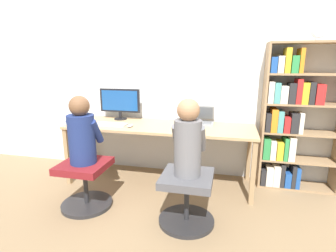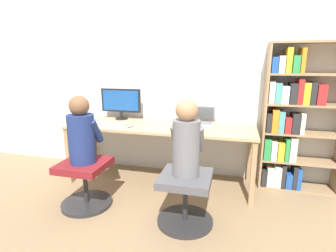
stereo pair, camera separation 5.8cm
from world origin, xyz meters
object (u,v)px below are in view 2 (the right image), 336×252
(desktop_monitor, at_px, (121,103))
(person_at_laptop, at_px, (186,140))
(bookshelf, at_px, (293,121))
(desk_clock, at_px, (321,30))
(office_chair_left, at_px, (85,181))
(office_chair_right, at_px, (185,196))
(laptop, at_px, (200,120))
(keyboard, at_px, (111,124))
(person_at_monitor, at_px, (82,133))

(desktop_monitor, relative_size, person_at_laptop, 0.79)
(bookshelf, bearing_deg, desk_clock, -22.33)
(office_chair_left, relative_size, office_chair_right, 1.00)
(person_at_laptop, distance_m, bookshelf, 1.46)
(laptop, bearing_deg, bookshelf, -0.11)
(keyboard, xyz_separation_m, person_at_laptop, (1.05, -0.66, 0.06))
(keyboard, height_order, office_chair_left, keyboard)
(keyboard, height_order, office_chair_right, keyboard)
(laptop, bearing_deg, office_chair_right, -89.28)
(desktop_monitor, distance_m, office_chair_right, 1.62)
(keyboard, height_order, desk_clock, desk_clock)
(person_at_laptop, xyz_separation_m, bookshelf, (1.05, 1.01, 0.01))
(keyboard, bearing_deg, bookshelf, 9.52)
(desk_clock, bearing_deg, desktop_monitor, 178.55)
(keyboard, bearing_deg, laptop, 18.86)
(office_chair_right, height_order, bookshelf, bookshelf)
(keyboard, relative_size, desk_clock, 2.13)
(bookshelf, height_order, desk_clock, desk_clock)
(bookshelf, bearing_deg, office_chair_left, -155.62)
(desktop_monitor, bearing_deg, office_chair_left, -90.14)
(person_at_laptop, height_order, bookshelf, bookshelf)
(person_at_laptop, bearing_deg, desktop_monitor, 136.84)
(keyboard, distance_m, bookshelf, 2.13)
(office_chair_left, distance_m, bookshelf, 2.39)
(desk_clock, bearing_deg, person_at_monitor, -158.59)
(desk_clock, bearing_deg, bookshelf, 157.67)
(bookshelf, bearing_deg, person_at_monitor, -155.72)
(office_chair_left, xyz_separation_m, person_at_monitor, (0.00, 0.00, 0.52))
(person_at_monitor, xyz_separation_m, person_at_laptop, (1.07, -0.05, 0.02))
(bookshelf, xyz_separation_m, desk_clock, (0.16, -0.06, 0.97))
(laptop, bearing_deg, person_at_monitor, -137.85)
(office_chair_right, xyz_separation_m, person_at_monitor, (-1.07, 0.06, 0.52))
(laptop, distance_m, person_at_monitor, 1.43)
(office_chair_left, relative_size, person_at_laptop, 0.76)
(office_chair_left, height_order, bookshelf, bookshelf)
(desktop_monitor, height_order, office_chair_left, desktop_monitor)
(bookshelf, distance_m, desk_clock, 0.99)
(laptop, relative_size, person_at_monitor, 0.51)
(person_at_monitor, bearing_deg, desk_clock, 21.41)
(keyboard, bearing_deg, desktop_monitor, 93.26)
(desktop_monitor, distance_m, keyboard, 0.41)
(office_chair_right, xyz_separation_m, desk_clock, (1.20, 0.95, 1.52))
(desktop_monitor, relative_size, bookshelf, 0.33)
(office_chair_right, bearing_deg, office_chair_left, 177.19)
(desk_clock, bearing_deg, office_chair_right, -141.73)
(laptop, bearing_deg, desktop_monitor, -179.55)
(keyboard, distance_m, person_at_monitor, 0.61)
(keyboard, height_order, person_at_laptop, person_at_laptop)
(person_at_laptop, bearing_deg, desk_clock, 38.13)
(desktop_monitor, distance_m, laptop, 1.07)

